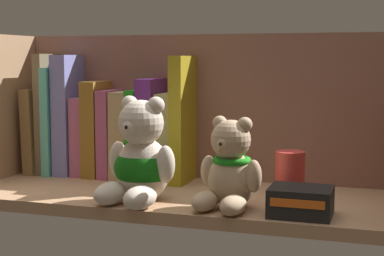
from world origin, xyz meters
TOP-DOWN VIEW (x-y plane):
  - shelf_board at (0.00, 0.00)cm, footprint 72.57×27.13cm
  - shelf_back_panel at (0.00, 14.17)cm, footprint 74.97×1.20cm
  - book_0 at (-33.66, 11.52)cm, footprint 2.71×12.84cm
  - book_1 at (-31.40, 11.52)cm, footprint 1.86×11.22cm
  - book_2 at (-29.43, 11.52)cm, footprint 1.67×13.07cm
  - book_3 at (-26.71, 11.52)cm, footprint 3.27×11.60cm
  - book_4 at (-23.53, 11.52)cm, footprint 2.58×10.56cm
  - book_5 at (-20.48, 11.52)cm, footprint 3.03×12.00cm
  - book_6 at (-17.53, 11.52)cm, footprint 2.36×11.95cm
  - book_7 at (-14.44, 11.52)cm, footprint 3.47×12.10cm
  - book_8 at (-11.57, 11.52)cm, footprint 1.96×13.08cm
  - book_9 at (-8.74, 11.52)cm, footprint 3.49×13.08cm
  - book_10 at (-5.40, 11.52)cm, footprint 2.99×12.09cm
  - book_11 at (-2.45, 11.52)cm, footprint 2.42×14.36cm
  - teddy_bear_larger at (-3.84, -7.77)cm, footprint 12.81×13.61cm
  - teddy_bear_smaller at (10.88, -7.88)cm, footprint 10.76×11.09cm
  - pillar_candle at (18.89, -0.38)cm, footprint 4.78×4.78cm
  - small_product_box at (21.88, -8.79)cm, footprint 9.07×7.55cm

SIDE VIEW (x-z plane):
  - shelf_board at x=0.00cm, z-range 0.00..2.00cm
  - small_product_box at x=21.88cm, z-range 2.00..6.24cm
  - pillar_candle at x=18.89cm, z-range 2.00..10.13cm
  - teddy_bear_smaller at x=10.88cm, z-range 0.96..15.15cm
  - teddy_bear_larger at x=-3.84cm, z-range 0.18..17.19cm
  - book_4 at x=-23.53cm, z-range 2.00..17.37cm
  - book_10 at x=-5.40cm, z-range 2.00..18.52cm
  - book_7 at x=-14.44cm, z-range 1.98..18.69cm
  - book_6 at x=-17.53cm, z-range 2.00..18.89cm
  - book_0 at x=-33.66cm, z-range 1.97..18.94cm
  - book_8 at x=-11.57cm, z-range 2.00..19.09cm
  - book_5 at x=-20.48cm, z-range 2.00..20.57cm
  - book_9 at x=-8.74cm, z-range 1.98..21.24cm
  - book_2 at x=-29.43cm, z-range 2.00..23.20cm
  - book_11 at x=-2.45cm, z-range 2.00..25.44cm
  - book_3 at x=-26.71cm, z-range 2.00..25.66cm
  - book_1 at x=-31.40cm, z-range 2.00..25.88cm
  - shelf_back_panel at x=0.00cm, z-range 0.00..29.51cm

